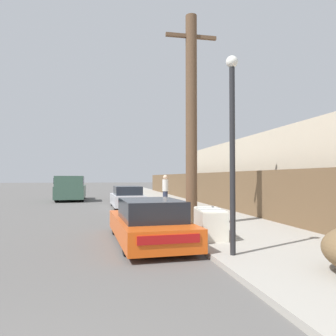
{
  "coord_description": "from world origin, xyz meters",
  "views": [
    {
      "loc": [
        0.92,
        -1.53,
        1.79
      ],
      "look_at": [
        3.07,
        9.29,
        2.1
      ],
      "focal_mm": 35.0,
      "sensor_mm": 36.0,
      "label": 1
    }
  ],
  "objects_px": {
    "utility_pole": "(191,118)",
    "pedestrian": "(165,190)",
    "discarded_fridge": "(210,223)",
    "pickup_truck": "(71,188)",
    "parked_sports_car_red": "(149,223)",
    "street_lamp": "(232,138)",
    "car_parked_mid": "(127,197)"
  },
  "relations": [
    {
      "from": "utility_pole",
      "to": "pedestrian",
      "type": "distance_m",
      "value": 8.22
    },
    {
      "from": "parked_sports_car_red",
      "to": "utility_pole",
      "type": "distance_m",
      "value": 4.2
    },
    {
      "from": "utility_pole",
      "to": "street_lamp",
      "type": "relative_size",
      "value": 1.69
    },
    {
      "from": "parked_sports_car_red",
      "to": "pickup_truck",
      "type": "bearing_deg",
      "value": 98.88
    },
    {
      "from": "street_lamp",
      "to": "pickup_truck",
      "type": "bearing_deg",
      "value": 105.05
    },
    {
      "from": "car_parked_mid",
      "to": "pickup_truck",
      "type": "height_order",
      "value": "pickup_truck"
    },
    {
      "from": "discarded_fridge",
      "to": "pickup_truck",
      "type": "height_order",
      "value": "pickup_truck"
    },
    {
      "from": "utility_pole",
      "to": "parked_sports_car_red",
      "type": "bearing_deg",
      "value": -131.9
    },
    {
      "from": "pickup_truck",
      "to": "street_lamp",
      "type": "height_order",
      "value": "street_lamp"
    },
    {
      "from": "car_parked_mid",
      "to": "pedestrian",
      "type": "bearing_deg",
      "value": -24.41
    },
    {
      "from": "parked_sports_car_red",
      "to": "utility_pole",
      "type": "bearing_deg",
      "value": 44.84
    },
    {
      "from": "parked_sports_car_red",
      "to": "pickup_truck",
      "type": "relative_size",
      "value": 0.87
    },
    {
      "from": "discarded_fridge",
      "to": "street_lamp",
      "type": "xyz_separation_m",
      "value": [
        -0.19,
        -2.11,
        2.14
      ]
    },
    {
      "from": "pickup_truck",
      "to": "parked_sports_car_red",
      "type": "bearing_deg",
      "value": 100.82
    },
    {
      "from": "parked_sports_car_red",
      "to": "street_lamp",
      "type": "distance_m",
      "value": 3.43
    },
    {
      "from": "discarded_fridge",
      "to": "pedestrian",
      "type": "distance_m",
      "value": 9.83
    },
    {
      "from": "discarded_fridge",
      "to": "car_parked_mid",
      "type": "relative_size",
      "value": 0.41
    },
    {
      "from": "discarded_fridge",
      "to": "pickup_truck",
      "type": "bearing_deg",
      "value": 115.25
    },
    {
      "from": "street_lamp",
      "to": "pedestrian",
      "type": "height_order",
      "value": "street_lamp"
    },
    {
      "from": "parked_sports_car_red",
      "to": "street_lamp",
      "type": "height_order",
      "value": "street_lamp"
    },
    {
      "from": "parked_sports_car_red",
      "to": "pickup_truck",
      "type": "height_order",
      "value": "pickup_truck"
    },
    {
      "from": "discarded_fridge",
      "to": "pedestrian",
      "type": "bearing_deg",
      "value": 94.43
    },
    {
      "from": "car_parked_mid",
      "to": "pedestrian",
      "type": "xyz_separation_m",
      "value": [
        2.13,
        -0.86,
        0.46
      ]
    },
    {
      "from": "street_lamp",
      "to": "pedestrian",
      "type": "bearing_deg",
      "value": 86.28
    },
    {
      "from": "car_parked_mid",
      "to": "utility_pole",
      "type": "xyz_separation_m",
      "value": [
        1.59,
        -8.57,
        3.23
      ]
    },
    {
      "from": "pickup_truck",
      "to": "pedestrian",
      "type": "xyz_separation_m",
      "value": [
        5.95,
        -7.33,
        0.11
      ]
    },
    {
      "from": "utility_pole",
      "to": "pedestrian",
      "type": "relative_size",
      "value": 4.05
    },
    {
      "from": "car_parked_mid",
      "to": "street_lamp",
      "type": "relative_size",
      "value": 1.0
    },
    {
      "from": "parked_sports_car_red",
      "to": "pedestrian",
      "type": "height_order",
      "value": "pedestrian"
    },
    {
      "from": "pedestrian",
      "to": "utility_pole",
      "type": "bearing_deg",
      "value": -94.04
    },
    {
      "from": "parked_sports_car_red",
      "to": "street_lamp",
      "type": "relative_size",
      "value": 1.1
    },
    {
      "from": "parked_sports_car_red",
      "to": "street_lamp",
      "type": "bearing_deg",
      "value": -59.17
    }
  ]
}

